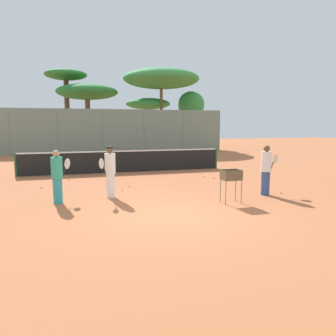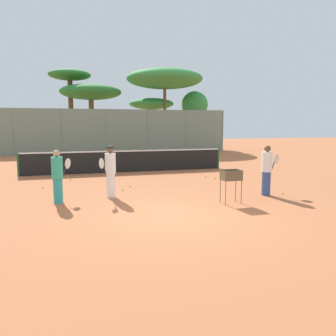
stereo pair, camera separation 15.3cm
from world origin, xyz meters
TOP-DOWN VIEW (x-y plane):
  - ground_plane at (0.00, 0.00)m, footprint 80.00×80.00m
  - tennis_net at (0.00, 8.05)m, footprint 9.93×0.10m
  - back_fence at (0.00, 18.75)m, footprint 20.49×0.08m
  - tree_0 at (-0.89, 22.54)m, footprint 5.38×5.38m
  - tree_1 at (4.93, 23.81)m, footprint 4.33×4.33m
  - tree_2 at (8.96, 22.55)m, footprint 2.57×2.57m
  - tree_3 at (-2.65, 23.94)m, footprint 3.78×3.78m
  - tree_4 at (5.72, 21.82)m, footprint 6.96×6.96m
  - player_white_outfit at (-2.94, 2.26)m, footprint 0.59×0.76m
  - player_red_cap at (3.68, 1.53)m, footprint 0.85×0.47m
  - player_yellow_shirt at (-1.34, 2.61)m, footprint 0.61×0.77m
  - ball_cart at (2.00, 0.81)m, footprint 0.56×0.41m
  - tennis_ball_0 at (-0.45, 4.20)m, footprint 0.07×0.07m
  - tennis_ball_1 at (-0.83, 3.55)m, footprint 0.07×0.07m
  - tennis_ball_2 at (3.39, 5.02)m, footprint 0.07×0.07m
  - tennis_ball_3 at (-3.61, 4.82)m, footprint 0.07×0.07m
  - tennis_ball_4 at (3.15, 5.50)m, footprint 0.07×0.07m
  - tennis_ball_5 at (-2.64, 6.35)m, footprint 0.07×0.07m
  - tennis_ball_6 at (-2.77, 7.19)m, footprint 0.07×0.07m
  - tennis_ball_7 at (4.29, 1.51)m, footprint 0.07×0.07m
  - parked_car at (-4.80, 23.02)m, footprint 4.20×1.70m

SIDE VIEW (x-z plane):
  - ground_plane at x=0.00m, z-range 0.00..0.00m
  - tennis_ball_0 at x=-0.45m, z-range 0.00..0.07m
  - tennis_ball_1 at x=-0.83m, z-range 0.00..0.07m
  - tennis_ball_2 at x=3.39m, z-range 0.00..0.07m
  - tennis_ball_3 at x=-3.61m, z-range 0.00..0.07m
  - tennis_ball_4 at x=3.15m, z-range 0.00..0.07m
  - tennis_ball_5 at x=-2.64m, z-range 0.00..0.07m
  - tennis_ball_6 at x=-2.77m, z-range 0.00..0.07m
  - tennis_ball_7 at x=4.29m, z-range 0.00..0.07m
  - tennis_net at x=0.00m, z-range 0.02..1.09m
  - parked_car at x=-4.80m, z-range -0.14..1.46m
  - ball_cart at x=2.00m, z-range 0.27..1.28m
  - player_white_outfit at x=-2.94m, z-range 0.02..1.62m
  - player_red_cap at x=3.68m, z-range 0.02..1.69m
  - player_yellow_shirt at x=-1.34m, z-range 0.03..1.69m
  - back_fence at x=0.00m, z-range 0.00..3.53m
  - tree_2 at x=8.96m, z-range 1.42..6.92m
  - tree_1 at x=4.93m, z-range 1.75..6.60m
  - tree_0 at x=-0.89m, z-range 2.18..8.02m
  - tree_4 at x=5.72m, z-range 2.77..10.09m
  - tree_3 at x=-2.65m, z-range 2.85..10.09m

